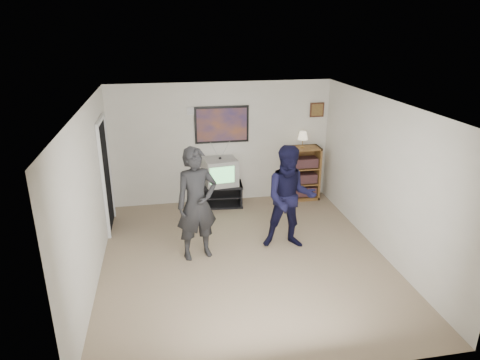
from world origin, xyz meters
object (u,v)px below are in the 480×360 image
object	(u,v)px
crt_television	(220,172)
media_stand	(220,195)
person_tall	(197,204)
bookshelf	(302,173)
person_short	(290,198)

from	to	relation	value
crt_television	media_stand	bearing A→B (deg)	172.52
person_tall	media_stand	bearing A→B (deg)	58.11
media_stand	bookshelf	bearing A→B (deg)	6.03
bookshelf	person_tall	size ratio (longest dim) A/B	0.62
bookshelf	crt_television	bearing A→B (deg)	-178.38
crt_television	person_tall	distance (m)	2.09
crt_television	bookshelf	world-z (taller)	bookshelf
media_stand	person_short	size ratio (longest dim) A/B	0.55
person_short	bookshelf	bearing A→B (deg)	75.80
bookshelf	person_tall	bearing A→B (deg)	-139.87
crt_television	person_short	bearing A→B (deg)	-72.71
crt_television	bookshelf	bearing A→B (deg)	-5.86
bookshelf	person_tall	distance (m)	3.17
person_short	crt_television	bearing A→B (deg)	124.50
crt_television	bookshelf	distance (m)	1.77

